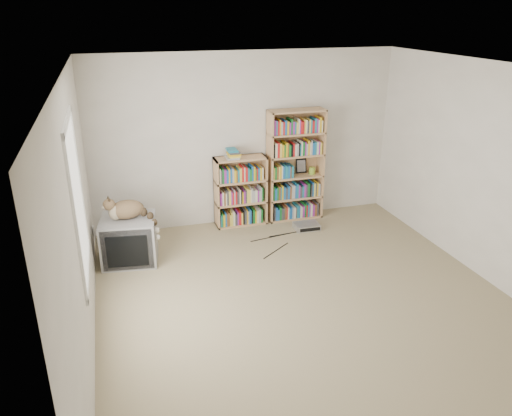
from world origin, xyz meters
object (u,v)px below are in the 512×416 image
object	(u,v)px
crt_tv	(129,240)
bookcase_short	(240,193)
cat	(131,212)
dvd_player	(307,226)
bookcase_tall	(295,168)

from	to	relation	value
crt_tv	bookcase_short	world-z (taller)	bookcase_short
cat	crt_tv	bearing A→B (deg)	153.97
cat	dvd_player	xyz separation A→B (m)	(2.49, 0.28, -0.63)
bookcase_short	dvd_player	xyz separation A→B (m)	(0.88, -0.49, -0.44)
bookcase_tall	bookcase_short	size ratio (longest dim) A/B	1.62
crt_tv	dvd_player	bearing A→B (deg)	13.95
bookcase_short	crt_tv	bearing A→B (deg)	-155.77
crt_tv	dvd_player	world-z (taller)	crt_tv
crt_tv	cat	world-z (taller)	cat
cat	bookcase_short	distance (m)	1.79
cat	bookcase_short	size ratio (longest dim) A/B	0.64
crt_tv	bookcase_tall	distance (m)	2.68
bookcase_tall	crt_tv	bearing A→B (deg)	-163.43
bookcase_tall	dvd_player	xyz separation A→B (m)	(0.02, -0.49, -0.76)
bookcase_short	dvd_player	size ratio (longest dim) A/B	2.87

